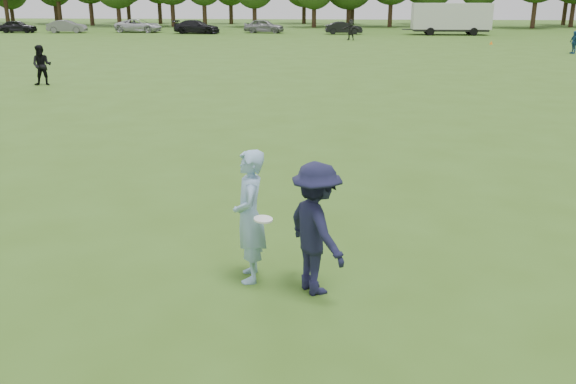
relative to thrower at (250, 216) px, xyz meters
name	(u,v)px	position (x,y,z in m)	size (l,w,h in m)	color
ground	(227,270)	(-0.41, 0.25, -0.99)	(200.00, 200.00, 0.00)	#375919
thrower	(250,216)	(0.00, 0.00, 0.00)	(0.72, 0.47, 1.98)	#8AAFD5
defender	(316,229)	(0.98, -0.31, -0.04)	(1.23, 0.71, 1.90)	#171833
player_far_a	(42,65)	(-12.49, 19.44, -0.07)	(0.90, 0.70, 1.84)	black
player_far_b	(574,42)	(18.03, 38.02, -0.19)	(0.93, 0.39, 1.59)	#21507E
player_far_d	(351,30)	(2.33, 50.51, -0.06)	(1.73, 0.55, 1.87)	black
car_a	(18,26)	(-34.30, 58.94, -0.31)	(1.61, 3.99, 1.36)	black
car_b	(67,26)	(-28.75, 59.13, -0.30)	(1.46, 4.17, 1.38)	slate
car_c	(139,26)	(-21.15, 60.76, -0.27)	(2.38, 5.17, 1.44)	silver
car_d	(197,27)	(-14.12, 58.86, -0.27)	(2.01, 4.95, 1.44)	black
car_e	(264,26)	(-7.00, 60.69, -0.24)	(1.76, 4.38, 1.49)	gray
car_f	(344,28)	(1.72, 59.32, -0.34)	(1.37, 3.94, 1.30)	black
field_cone	(491,43)	(14.18, 46.19, -0.84)	(0.28, 0.28, 0.30)	orange
disc_in_play	(263,219)	(0.23, -0.29, 0.07)	(0.32, 0.32, 0.05)	white
cargo_trailer	(451,17)	(12.86, 59.00, 0.79)	(9.00, 2.75, 3.20)	silver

